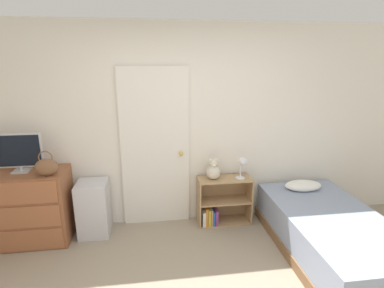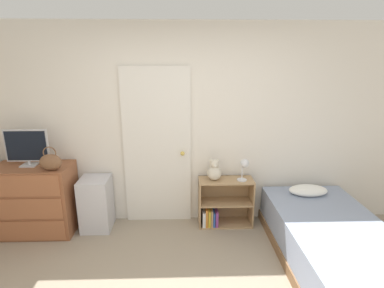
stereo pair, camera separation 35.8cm
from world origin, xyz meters
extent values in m
cube|color=silver|center=(0.00, 1.94, 1.27)|extent=(10.00, 0.06, 2.55)
cube|color=silver|center=(-0.32, 1.89, 1.02)|extent=(0.86, 0.04, 2.03)
sphere|color=gold|center=(0.00, 1.84, 0.95)|extent=(0.06, 0.06, 0.06)
cube|color=brown|center=(-1.82, 1.64, 0.44)|extent=(0.91, 0.49, 0.87)
cube|color=#9D5B39|center=(-1.82, 1.39, 0.15)|extent=(0.84, 0.01, 0.26)
cube|color=#9D5B39|center=(-1.82, 1.39, 0.44)|extent=(0.84, 0.01, 0.26)
cube|color=#9D5B39|center=(-1.82, 1.39, 0.72)|extent=(0.84, 0.01, 0.26)
cube|color=#B7B7BC|center=(-1.84, 1.67, 0.88)|extent=(0.18, 0.16, 0.01)
cylinder|color=#B7B7BC|center=(-1.84, 1.67, 0.91)|extent=(0.04, 0.04, 0.04)
cube|color=#B7B7BC|center=(-1.84, 1.67, 1.12)|extent=(0.51, 0.02, 0.39)
cube|color=black|center=(-1.84, 1.65, 1.12)|extent=(0.47, 0.01, 0.36)
ellipsoid|color=brown|center=(-1.51, 1.49, 0.97)|extent=(0.25, 0.13, 0.19)
torus|color=brown|center=(-1.51, 1.49, 1.08)|extent=(0.15, 0.01, 0.15)
cube|color=silver|center=(-1.10, 1.70, 0.34)|extent=(0.36, 0.38, 0.68)
cube|color=tan|center=(0.22, 1.74, 0.31)|extent=(0.02, 0.30, 0.63)
cube|color=tan|center=(0.89, 1.74, 0.31)|extent=(0.02, 0.30, 0.63)
cube|color=tan|center=(0.55, 1.74, 0.01)|extent=(0.66, 0.30, 0.02)
cube|color=tan|center=(0.55, 1.74, 0.31)|extent=(0.66, 0.30, 0.02)
cube|color=tan|center=(0.55, 1.74, 0.62)|extent=(0.66, 0.30, 0.02)
cube|color=tan|center=(0.55, 1.88, 0.31)|extent=(0.70, 0.01, 0.63)
cube|color=white|center=(0.27, 1.70, 0.12)|extent=(0.04, 0.20, 0.20)
cube|color=orange|center=(0.31, 1.69, 0.14)|extent=(0.03, 0.18, 0.24)
cube|color=gold|center=(0.34, 1.69, 0.13)|extent=(0.03, 0.17, 0.22)
cube|color=tan|center=(0.37, 1.72, 0.13)|extent=(0.02, 0.24, 0.22)
cube|color=#3359B2|center=(0.40, 1.72, 0.11)|extent=(0.02, 0.24, 0.19)
cube|color=#8C3F8C|center=(0.44, 1.73, 0.12)|extent=(0.03, 0.25, 0.20)
sphere|color=beige|center=(0.40, 1.74, 0.72)|extent=(0.18, 0.18, 0.18)
sphere|color=beige|center=(0.40, 1.74, 0.84)|extent=(0.11, 0.11, 0.11)
sphere|color=silver|center=(0.40, 1.69, 0.83)|extent=(0.04, 0.04, 0.04)
sphere|color=beige|center=(0.36, 1.74, 0.88)|extent=(0.05, 0.05, 0.05)
sphere|color=beige|center=(0.44, 1.74, 0.88)|extent=(0.05, 0.05, 0.05)
cylinder|color=silver|center=(0.75, 1.71, 0.63)|extent=(0.12, 0.12, 0.01)
cylinder|color=silver|center=(0.75, 1.71, 0.73)|extent=(0.01, 0.01, 0.19)
sphere|color=silver|center=(0.77, 1.69, 0.86)|extent=(0.11, 0.11, 0.11)
cube|color=brown|center=(1.57, 0.91, 0.06)|extent=(1.07, 1.95, 0.12)
cube|color=#8C99B2|center=(1.57, 0.91, 0.29)|extent=(1.04, 1.89, 0.35)
ellipsoid|color=white|center=(1.57, 1.61, 0.52)|extent=(0.48, 0.28, 0.12)
camera|label=1|loc=(-0.35, -1.76, 2.10)|focal=28.00mm
camera|label=2|loc=(0.01, -1.79, 2.10)|focal=28.00mm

